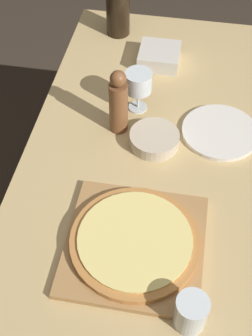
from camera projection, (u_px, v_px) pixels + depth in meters
ground_plane at (140, 289)px, 1.97m from camera, size 12.00×12.00×0.00m
dining_table at (145, 193)px, 1.45m from camera, size 0.76×1.64×0.78m
cutting_board at (135, 245)px, 1.21m from camera, size 0.35×0.35×0.02m
pizza at (135, 241)px, 1.19m from camera, size 0.33×0.33×0.02m
wine_bottle at (118, 2)px, 1.73m from camera, size 0.09×0.09×0.33m
pepper_mill at (118, 103)px, 1.41m from camera, size 0.06×0.06×0.22m
wine_glass at (138, 83)px, 1.47m from camera, size 0.09×0.09×0.14m
small_bowl at (154, 139)px, 1.43m from camera, size 0.15×0.15×0.04m
drinking_tumbler at (191, 312)px, 1.05m from camera, size 0.08×0.08×0.10m
dinner_plate at (220, 132)px, 1.47m from camera, size 0.24×0.24×0.01m
food_container at (159, 56)px, 1.68m from camera, size 0.14×0.14×0.05m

